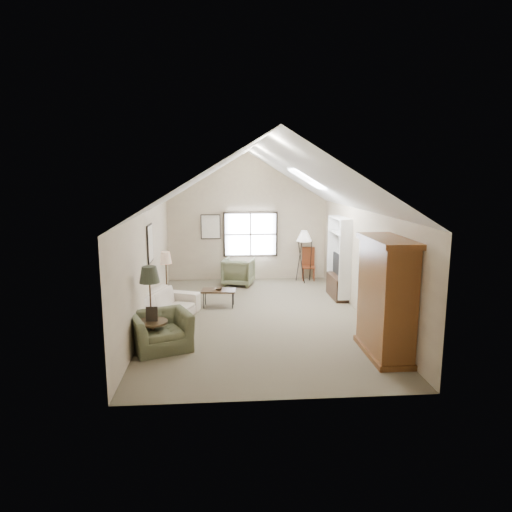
{
  "coord_description": "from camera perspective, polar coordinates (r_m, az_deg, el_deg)",
  "views": [
    {
      "loc": [
        -0.83,
        -10.29,
        3.35
      ],
      "look_at": [
        0.0,
        0.4,
        1.4
      ],
      "focal_mm": 32.0,
      "sensor_mm": 36.0,
      "label": 1
    }
  ],
  "objects": [
    {
      "name": "window",
      "position": [
        14.41,
        -0.69,
        2.72
      ],
      "size": [
        1.72,
        0.08,
        1.42
      ],
      "primitive_type": "cube",
      "color": "black",
      "rests_on": "room_shell"
    },
    {
      "name": "sofa",
      "position": [
        10.54,
        -11.8,
        -6.5
      ],
      "size": [
        1.7,
        2.52,
        0.69
      ],
      "primitive_type": "imported",
      "rotation": [
        0.0,
        0.0,
        1.2
      ],
      "color": "beige",
      "rests_on": "ground"
    },
    {
      "name": "armchair_far",
      "position": [
        13.84,
        -2.21,
        -1.98
      ],
      "size": [
        1.07,
        1.09,
        0.82
      ],
      "primitive_type": "imported",
      "rotation": [
        0.0,
        0.0,
        2.88
      ],
      "color": "#6A6E4D",
      "rests_on": "ground"
    },
    {
      "name": "skylight",
      "position": [
        11.39,
        6.43,
        9.59
      ],
      "size": [
        0.8,
        1.2,
        0.52
      ],
      "primitive_type": null,
      "color": "white",
      "rests_on": "room_shell"
    },
    {
      "name": "dark_lamp",
      "position": [
        9.07,
        -13.02,
        -6.16
      ],
      "size": [
        0.51,
        0.51,
        1.64
      ],
      "primitive_type": null,
      "rotation": [
        0.0,
        0.0,
        -0.37
      ],
      "color": "black",
      "rests_on": "ground"
    },
    {
      "name": "wall_art",
      "position": [
        12.38,
        -9.27,
        2.64
      ],
      "size": [
        1.97,
        3.71,
        0.88
      ],
      "color": "black",
      "rests_on": "room_shell"
    },
    {
      "name": "armchair_near",
      "position": [
        9.09,
        -11.82,
        -9.16
      ],
      "size": [
        1.37,
        1.3,
        0.71
      ],
      "primitive_type": "imported",
      "rotation": [
        0.0,
        0.0,
        0.39
      ],
      "color": "#535C40",
      "rests_on": "ground"
    },
    {
      "name": "tan_lamp",
      "position": [
        11.59,
        -11.13,
        -2.93
      ],
      "size": [
        0.38,
        0.38,
        1.47
      ],
      "primitive_type": null,
      "rotation": [
        0.0,
        0.0,
        -0.37
      ],
      "color": "tan",
      "rests_on": "ground"
    },
    {
      "name": "tripod_lamp",
      "position": [
        14.22,
        6.0,
        0.01
      ],
      "size": [
        0.56,
        0.56,
        1.64
      ],
      "primitive_type": null,
      "rotation": [
        0.0,
        0.0,
        -0.19
      ],
      "color": "white",
      "rests_on": "ground"
    },
    {
      "name": "side_chair",
      "position": [
        14.54,
        6.58,
        -1.0
      ],
      "size": [
        0.45,
        0.45,
        1.03
      ],
      "primitive_type": "cube",
      "rotation": [
        0.0,
        0.0,
        -0.12
      ],
      "color": "maroon",
      "rests_on": "ground"
    },
    {
      "name": "bowl",
      "position": [
        11.61,
        -4.7,
        -4.11
      ],
      "size": [
        0.23,
        0.23,
        0.05
      ],
      "primitive_type": "imported",
      "rotation": [
        0.0,
        0.0,
        -0.09
      ],
      "color": "#342415",
      "rests_on": "coffee_table"
    },
    {
      "name": "side_table",
      "position": [
        9.04,
        -12.79,
        -9.71
      ],
      "size": [
        0.76,
        0.76,
        0.59
      ],
      "primitive_type": "cylinder",
      "rotation": [
        0.0,
        0.0,
        -0.37
      ],
      "color": "#342515",
      "rests_on": "ground"
    },
    {
      "name": "media_console",
      "position": [
        12.67,
        10.12,
        -3.79
      ],
      "size": [
        0.34,
        1.18,
        0.6
      ],
      "primitive_type": "cube",
      "color": "#382316",
      "rests_on": "ground"
    },
    {
      "name": "tv_panel",
      "position": [
        12.54,
        10.2,
        -1.04
      ],
      "size": [
        0.05,
        0.9,
        0.55
      ],
      "primitive_type": "cube",
      "color": "black",
      "rests_on": "media_console"
    },
    {
      "name": "coffee_table",
      "position": [
        11.67,
        -4.68,
        -5.28
      ],
      "size": [
        0.9,
        0.56,
        0.44
      ],
      "primitive_type": "cube",
      "rotation": [
        0.0,
        0.0,
        -0.09
      ],
      "color": "#3A2817",
      "rests_on": "ground"
    },
    {
      "name": "armoire",
      "position": [
        8.74,
        15.93,
        -5.02
      ],
      "size": [
        0.6,
        1.5,
        2.2
      ],
      "primitive_type": "cube",
      "color": "brown",
      "rests_on": "ground"
    },
    {
      "name": "room_shell",
      "position": [
        10.33,
        0.17,
        9.52
      ],
      "size": [
        5.01,
        8.01,
        4.0
      ],
      "color": "#6B614C",
      "rests_on": "ground"
    },
    {
      "name": "tv_alcove",
      "position": [
        12.5,
        10.33,
        -0.0
      ],
      "size": [
        0.32,
        1.3,
        2.1
      ],
      "primitive_type": "cube",
      "color": "white",
      "rests_on": "ground"
    }
  ]
}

